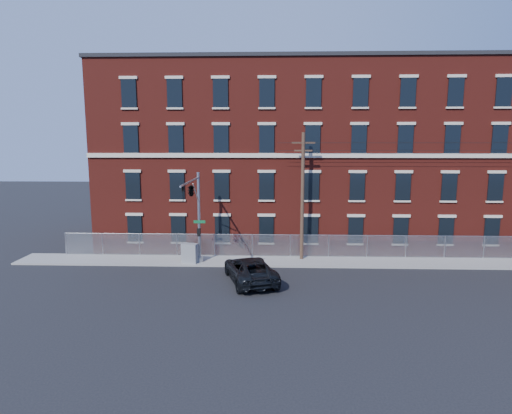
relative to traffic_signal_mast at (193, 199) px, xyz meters
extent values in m
plane|color=black|center=(6.00, -2.18, -5.39)|extent=(140.00, 140.00, 0.00)
cube|color=gray|center=(18.00, 2.82, -5.33)|extent=(65.00, 3.00, 0.12)
cube|color=maroon|center=(18.00, 11.82, 2.61)|extent=(55.00, 14.00, 16.00)
cube|color=black|center=(18.00, 11.82, 10.76)|extent=(55.30, 14.30, 0.30)
cube|color=beige|center=(18.00, 4.74, 2.91)|extent=(55.00, 0.18, 0.35)
cube|color=black|center=(-5.83, 4.76, -3.19)|extent=(1.20, 0.10, 2.20)
cube|color=black|center=(-5.83, 4.76, 0.41)|extent=(1.20, 0.10, 2.20)
cube|color=black|center=(-5.83, 4.76, 4.21)|extent=(1.20, 0.10, 2.20)
cube|color=black|center=(-5.83, 4.76, 7.81)|extent=(1.20, 0.10, 2.20)
cube|color=black|center=(-2.17, 4.76, -3.19)|extent=(1.20, 0.10, 2.20)
cube|color=black|center=(-2.17, 4.76, 0.41)|extent=(1.20, 0.10, 2.20)
cube|color=black|center=(-2.17, 4.76, 4.21)|extent=(1.20, 0.10, 2.20)
cube|color=black|center=(-2.17, 4.76, 7.81)|extent=(1.20, 0.10, 2.20)
cube|color=black|center=(1.50, 4.76, -3.19)|extent=(1.20, 0.10, 2.20)
cube|color=black|center=(1.50, 4.76, 0.41)|extent=(1.20, 0.10, 2.20)
cube|color=black|center=(1.50, 4.76, 4.21)|extent=(1.20, 0.10, 2.20)
cube|color=black|center=(1.50, 4.76, 7.81)|extent=(1.20, 0.10, 2.20)
cube|color=black|center=(5.17, 4.76, -3.19)|extent=(1.20, 0.10, 2.20)
cube|color=black|center=(5.17, 4.76, 0.41)|extent=(1.20, 0.10, 2.20)
cube|color=black|center=(5.17, 4.76, 4.21)|extent=(1.20, 0.10, 2.20)
cube|color=black|center=(5.17, 4.76, 7.81)|extent=(1.20, 0.10, 2.20)
cube|color=black|center=(8.83, 4.76, -3.19)|extent=(1.20, 0.10, 2.20)
cube|color=black|center=(8.83, 4.76, 0.41)|extent=(1.20, 0.10, 2.20)
cube|color=black|center=(8.83, 4.76, 4.21)|extent=(1.20, 0.10, 2.20)
cube|color=black|center=(8.83, 4.76, 7.81)|extent=(1.20, 0.10, 2.20)
cube|color=black|center=(12.50, 4.76, -3.19)|extent=(1.20, 0.10, 2.20)
cube|color=black|center=(12.50, 4.76, 0.41)|extent=(1.20, 0.10, 2.20)
cube|color=black|center=(12.50, 4.76, 4.21)|extent=(1.20, 0.10, 2.20)
cube|color=black|center=(12.50, 4.76, 7.81)|extent=(1.20, 0.10, 2.20)
cube|color=black|center=(16.17, 4.76, -3.19)|extent=(1.20, 0.10, 2.20)
cube|color=black|center=(16.17, 4.76, 0.41)|extent=(1.20, 0.10, 2.20)
cube|color=black|center=(16.17, 4.76, 4.21)|extent=(1.20, 0.10, 2.20)
cube|color=black|center=(16.17, 4.76, 7.81)|extent=(1.20, 0.10, 2.20)
cube|color=black|center=(19.83, 4.76, -3.19)|extent=(1.20, 0.10, 2.20)
cube|color=black|center=(19.83, 4.76, 0.41)|extent=(1.20, 0.10, 2.20)
cube|color=black|center=(19.83, 4.76, 4.21)|extent=(1.20, 0.10, 2.20)
cube|color=black|center=(19.83, 4.76, 7.81)|extent=(1.20, 0.10, 2.20)
cube|color=black|center=(23.50, 4.76, -3.19)|extent=(1.20, 0.10, 2.20)
cube|color=black|center=(23.50, 4.76, 0.41)|extent=(1.20, 0.10, 2.20)
cube|color=black|center=(23.50, 4.76, 4.21)|extent=(1.20, 0.10, 2.20)
cube|color=black|center=(23.50, 4.76, 7.81)|extent=(1.20, 0.10, 2.20)
cube|color=#A5A8AD|center=(18.00, 4.12, -4.37)|extent=(59.00, 0.02, 1.80)
cylinder|color=#9EA0A5|center=(18.00, 4.12, -3.47)|extent=(59.00, 0.04, 0.04)
cylinder|color=#9EA0A5|center=(-11.50, 4.12, -4.37)|extent=(0.06, 0.06, 1.85)
cylinder|color=#9EA0A5|center=(-8.39, 4.12, -4.37)|extent=(0.06, 0.06, 1.85)
cylinder|color=#9EA0A5|center=(-5.29, 4.12, -4.37)|extent=(0.06, 0.06, 1.85)
cylinder|color=#9EA0A5|center=(-2.18, 4.12, -4.37)|extent=(0.06, 0.06, 1.85)
cylinder|color=#9EA0A5|center=(0.92, 4.12, -4.37)|extent=(0.06, 0.06, 1.85)
cylinder|color=#9EA0A5|center=(4.03, 4.12, -4.37)|extent=(0.06, 0.06, 1.85)
cylinder|color=#9EA0A5|center=(7.13, 4.12, -4.37)|extent=(0.06, 0.06, 1.85)
cylinder|color=#9EA0A5|center=(10.24, 4.12, -4.37)|extent=(0.06, 0.06, 1.85)
cylinder|color=#9EA0A5|center=(13.34, 4.12, -4.37)|extent=(0.06, 0.06, 1.85)
cylinder|color=#9EA0A5|center=(16.45, 4.12, -4.37)|extent=(0.06, 0.06, 1.85)
cylinder|color=#9EA0A5|center=(19.55, 4.12, -4.37)|extent=(0.06, 0.06, 1.85)
cylinder|color=#9EA0A5|center=(22.66, 4.12, -4.37)|extent=(0.06, 0.06, 1.85)
cylinder|color=#9EA0A5|center=(0.00, 2.32, -1.77)|extent=(0.22, 0.22, 7.00)
cylinder|color=#9EA0A5|center=(0.00, 2.32, -5.07)|extent=(0.50, 0.50, 0.40)
cylinder|color=#9EA0A5|center=(0.00, -0.93, 1.33)|extent=(0.14, 6.50, 0.14)
cylinder|color=#9EA0A5|center=(0.00, 1.12, 0.33)|extent=(0.08, 2.18, 1.56)
cube|color=#0C592D|center=(0.05, 2.17, -2.07)|extent=(0.90, 0.03, 0.22)
cube|color=black|center=(0.00, 2.07, -2.87)|extent=(0.25, 0.25, 0.60)
imported|color=black|center=(0.00, -3.48, 0.78)|extent=(0.16, 0.20, 1.00)
imported|color=black|center=(0.00, -0.68, 0.78)|extent=(0.53, 2.48, 1.00)
cylinder|color=#4E3527|center=(8.00, 3.42, -0.27)|extent=(0.28, 0.28, 10.00)
cube|color=#4E3527|center=(8.00, 3.42, 3.93)|extent=(1.80, 0.12, 0.12)
cube|color=#4E3527|center=(8.00, 3.42, 3.33)|extent=(1.40, 0.12, 0.12)
imported|color=black|center=(4.15, -1.94, -4.55)|extent=(4.36, 6.56, 1.67)
cube|color=slate|center=(-0.73, 2.02, -4.52)|extent=(1.31, 0.86, 1.50)
camera|label=1|loc=(5.49, -29.93, 4.13)|focal=30.05mm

